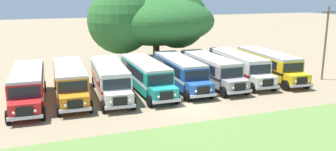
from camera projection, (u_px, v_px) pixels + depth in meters
ground_plane at (189, 108)px, 28.65m from camera, size 220.00×220.00×0.00m
parked_bus_slot_0 at (28, 84)px, 29.63m from camera, size 3.00×10.88×2.82m
parked_bus_slot_1 at (70, 80)px, 31.23m from camera, size 3.00×10.88×2.82m
parked_bus_slot_2 at (110, 78)px, 32.00m from camera, size 3.29×10.93×2.82m
parked_bus_slot_3 at (146, 74)px, 33.33m from camera, size 2.71×10.84×2.82m
parked_bus_slot_4 at (180, 71)px, 34.91m from camera, size 2.99×10.88×2.82m
parked_bus_slot_5 at (210, 68)px, 35.93m from camera, size 2.68×10.84×2.82m
parked_bus_slot_6 at (238, 65)px, 37.46m from camera, size 3.23×10.92×2.82m
parked_bus_slot_7 at (269, 64)px, 38.23m from camera, size 3.31×10.93×2.82m
broad_shade_tree at (152, 19)px, 45.32m from camera, size 16.35×15.69×10.42m
utility_pole at (325, 41)px, 36.98m from camera, size 1.80×0.20×7.77m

